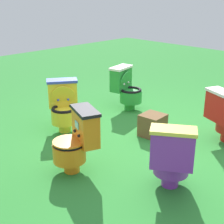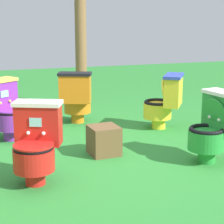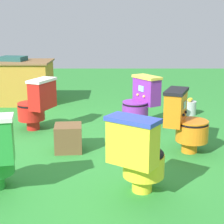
# 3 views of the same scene
# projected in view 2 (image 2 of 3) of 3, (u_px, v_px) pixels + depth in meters

# --- Properties ---
(ground) EXTENTS (14.00, 14.00, 0.00)m
(ground) POSITION_uv_depth(u_px,v_px,m) (89.00, 153.00, 4.71)
(ground) COLOR #2D8433
(toilet_red) EXTENTS (0.61, 0.56, 0.73)m
(toilet_red) POSITION_uv_depth(u_px,v_px,m) (36.00, 142.00, 3.86)
(toilet_red) COLOR red
(toilet_red) RESTS_ON ground
(toilet_orange) EXTENTS (0.60, 0.55, 0.73)m
(toilet_orange) POSITION_uv_depth(u_px,v_px,m) (76.00, 97.00, 5.83)
(toilet_orange) COLOR orange
(toilet_orange) RESTS_ON ground
(toilet_yellow) EXTENTS (0.61, 0.63, 0.73)m
(toilet_yellow) POSITION_uv_depth(u_px,v_px,m) (165.00, 101.00, 5.58)
(toilet_yellow) COLOR yellow
(toilet_yellow) RESTS_ON ground
(toilet_green) EXTENTS (0.49, 0.56, 0.73)m
(toilet_green) POSITION_uv_depth(u_px,v_px,m) (214.00, 126.00, 4.38)
(toilet_green) COLOR green
(toilet_green) RESTS_ON ground
(toilet_purple) EXTENTS (0.63, 0.61, 0.73)m
(toilet_purple) POSITION_uv_depth(u_px,v_px,m) (6.00, 109.00, 5.14)
(toilet_purple) COLOR purple
(toilet_purple) RESTS_ON ground
(wooden_post) EXTENTS (0.18, 0.18, 2.07)m
(wooden_post) POSITION_uv_depth(u_px,v_px,m) (81.00, 42.00, 6.81)
(wooden_post) COLOR brown
(wooden_post) RESTS_ON ground
(small_crate) EXTENTS (0.33, 0.33, 0.31)m
(small_crate) POSITION_uv_depth(u_px,v_px,m) (104.00, 140.00, 4.63)
(small_crate) COLOR brown
(small_crate) RESTS_ON ground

